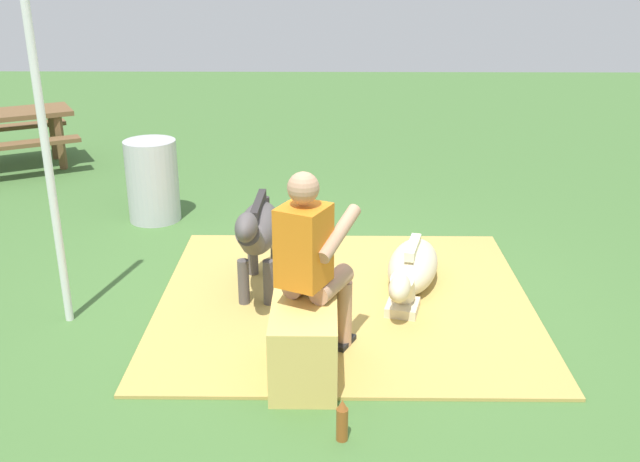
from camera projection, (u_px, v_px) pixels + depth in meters
The scene contains 10 objects.
ground_plane at pixel (316, 307), 5.72m from camera, with size 24.00×24.00×0.00m, color #426B33.
hay_patch at pixel (345, 300), 5.81m from camera, with size 2.76×2.97×0.02m, color tan.
hay_bale at pixel (304, 341), 4.71m from camera, with size 0.78×0.43×0.51m, color tan.
person_seated at pixel (313, 259), 4.66m from camera, with size 0.72×0.59×1.39m.
pony_standing at pixel (258, 232), 5.72m from camera, with size 1.35×0.35×0.92m.
pony_lying at pixel (411, 270), 5.93m from camera, with size 1.36×0.61×0.42m.
soda_bottle at pixel (342, 421), 4.12m from camera, with size 0.07×0.07×0.27m.
water_barrel at pixel (153, 181), 7.44m from camera, with size 0.53×0.53×0.85m, color #B2B2B7.
tent_pole_left at pixel (48, 161), 5.07m from camera, with size 0.06×0.06×2.52m, color silver.
picnic_bench at pixel (10, 125), 9.14m from camera, with size 1.86×1.94×0.75m.
Camera 1 is at (-5.11, -0.09, 2.64)m, focal length 40.40 mm.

